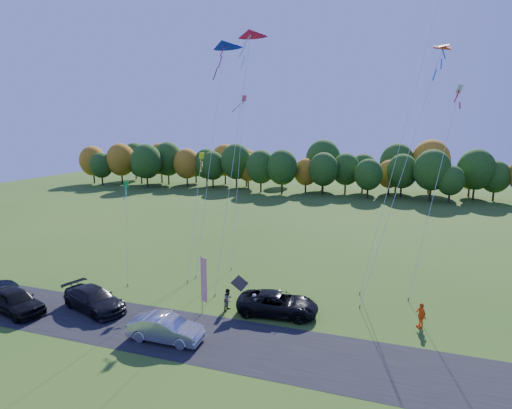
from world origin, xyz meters
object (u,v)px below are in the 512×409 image
(silver_sedan, at_px, (166,328))
(person_east, at_px, (421,315))
(black_suv, at_px, (278,303))
(feather_flag, at_px, (203,279))

(silver_sedan, xyz_separation_m, person_east, (15.63, 6.87, 0.08))
(silver_sedan, relative_size, person_east, 2.78)
(person_east, bearing_deg, silver_sedan, -94.58)
(black_suv, relative_size, silver_sedan, 1.19)
(black_suv, xyz_separation_m, person_east, (9.77, 1.10, 0.07))
(feather_flag, bearing_deg, silver_sedan, -100.81)
(silver_sedan, bearing_deg, person_east, -67.46)
(black_suv, xyz_separation_m, silver_sedan, (-5.85, -5.76, -0.01))
(black_suv, distance_m, silver_sedan, 8.22)
(black_suv, height_order, silver_sedan, black_suv)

